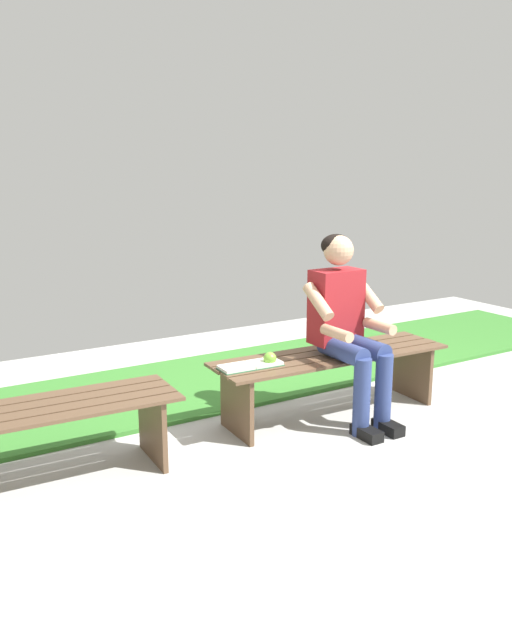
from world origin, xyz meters
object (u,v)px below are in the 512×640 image
at_px(bench_near, 331,368).
at_px(person_seated, 347,321).
at_px(bench_far, 33,428).
at_px(apple, 270,359).
at_px(book_open, 251,366).

bearing_deg(bench_near, person_seated, 112.05).
distance_m(bench_far, apple, 1.49).
xyz_separation_m(bench_near, bench_far, (1.98, -0.00, -0.00)).
xyz_separation_m(bench_far, book_open, (-1.35, -0.02, 0.12)).
distance_m(person_seated, apple, 0.58).
bearing_deg(bench_near, book_open, -2.12).
height_order(person_seated, book_open, person_seated).
bearing_deg(book_open, bench_far, 3.30).
relative_size(bench_near, apple, 20.12).
height_order(bench_near, apple, apple).
distance_m(bench_far, book_open, 1.36).
relative_size(bench_far, apple, 18.47).
xyz_separation_m(bench_near, person_seated, (-0.04, 0.10, 0.35)).
bearing_deg(apple, bench_near, -179.58).
height_order(bench_far, person_seated, person_seated).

